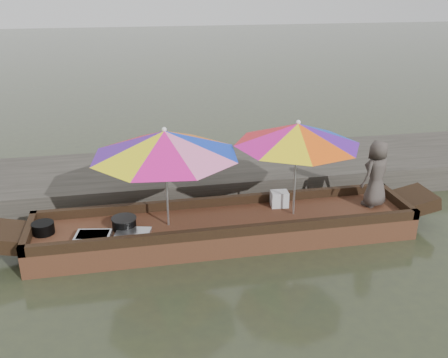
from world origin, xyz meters
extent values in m
plane|color=#2D3222|center=(0.00, 0.00, 0.00)|extent=(80.00, 80.00, 0.00)
cube|color=#2D2B26|center=(0.00, 2.20, 0.25)|extent=(22.00, 2.20, 0.50)
cube|color=#382116|center=(0.00, 0.00, 0.17)|extent=(5.98, 1.20, 0.35)
cylinder|color=black|center=(-2.74, 0.08, 0.44)|extent=(0.32, 0.32, 0.17)
cube|color=silver|center=(-2.01, -0.26, 0.39)|extent=(0.55, 0.43, 0.09)
cube|color=silver|center=(-1.44, -0.24, 0.38)|extent=(0.57, 0.46, 0.06)
cylinder|color=black|center=(-1.56, 0.00, 0.43)|extent=(0.36, 0.36, 0.17)
cube|color=silver|center=(0.98, 0.33, 0.48)|extent=(0.30, 0.24, 0.26)
imported|color=#413A35|center=(2.53, 0.06, 0.91)|extent=(0.66, 0.57, 1.13)
camera|label=1|loc=(-1.40, -6.90, 3.85)|focal=40.00mm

